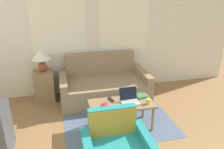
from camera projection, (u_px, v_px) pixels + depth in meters
wall_back at (96, 32)px, 4.64m from camera, size 6.52×0.06×2.60m
rug at (113, 111)px, 4.14m from camera, size 1.86×2.09×0.01m
couch at (104, 86)px, 4.59m from camera, size 1.79×0.95×0.90m
side_table at (45, 86)px, 4.47m from camera, size 0.38×0.38×0.63m
table_lamp at (41, 57)px, 4.25m from camera, size 0.37×0.37×0.45m
coffee_table at (122, 106)px, 3.52m from camera, size 1.03×0.51×0.46m
laptop at (129, 99)px, 3.52m from camera, size 0.29×0.26×0.22m
cup_navy at (148, 101)px, 3.47m from camera, size 0.07×0.07×0.08m
snack_bowl at (106, 105)px, 3.36m from camera, size 0.16×0.16×0.07m
book_red at (141, 96)px, 3.69m from camera, size 0.21×0.21×0.04m
tv_remote at (111, 99)px, 3.59m from camera, size 0.08×0.16×0.02m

